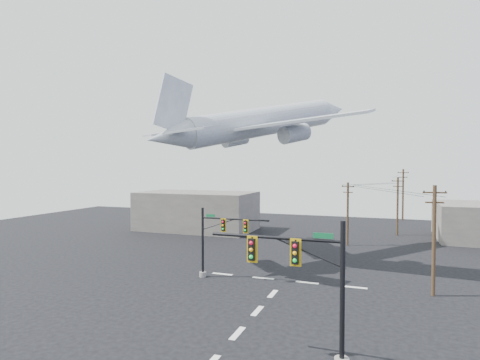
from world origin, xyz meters
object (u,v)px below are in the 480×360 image
at_px(signal_mast_far, 216,241).
at_px(utility_pole_b, 348,212).
at_px(airliner, 263,122).
at_px(utility_pole_c, 398,205).
at_px(utility_pole_d, 403,193).
at_px(signal_mast_near, 311,286).
at_px(utility_pole_a, 434,238).

height_order(signal_mast_far, utility_pole_b, utility_pole_b).
xyz_separation_m(utility_pole_b, airliner, (-8.47, -9.31, 10.81)).
bearing_deg(utility_pole_c, signal_mast_far, -120.53).
bearing_deg(utility_pole_c, utility_pole_b, -123.55).
distance_m(utility_pole_c, utility_pole_d, 17.95).
distance_m(signal_mast_near, airliner, 27.25).
height_order(signal_mast_far, utility_pole_a, utility_pole_a).
xyz_separation_m(signal_mast_near, utility_pole_c, (5.09, 42.61, 0.46)).
bearing_deg(utility_pole_d, utility_pole_a, -88.81).
relative_size(utility_pole_a, utility_pole_b, 1.07).
distance_m(utility_pole_d, airliner, 41.97).
relative_size(signal_mast_far, utility_pole_b, 0.82).
bearing_deg(utility_pole_b, signal_mast_far, -99.76).
relative_size(signal_mast_far, utility_pole_c, 0.78).
bearing_deg(airliner, utility_pole_b, -11.05).
bearing_deg(signal_mast_near, utility_pole_c, 83.19).
xyz_separation_m(signal_mast_far, utility_pole_a, (17.84, 1.35, 1.09)).
bearing_deg(utility_pole_a, utility_pole_b, 108.92).
bearing_deg(utility_pole_c, signal_mast_near, -99.40).
height_order(utility_pole_c, airliner, airliner).
bearing_deg(airliner, signal_mast_near, -126.21).
bearing_deg(utility_pole_a, utility_pole_c, 88.90).
distance_m(signal_mast_near, utility_pole_a, 15.70).
relative_size(signal_mast_near, airliner, 0.28).
distance_m(signal_mast_near, utility_pole_c, 42.92).
height_order(utility_pole_c, utility_pole_d, utility_pole_d).
bearing_deg(utility_pole_a, airliner, 146.53).
height_order(utility_pole_a, utility_pole_b, utility_pole_a).
xyz_separation_m(signal_mast_far, utility_pole_d, (17.23, 47.83, 1.58)).
xyz_separation_m(signal_mast_near, utility_pole_b, (-1.08, 32.33, 0.21)).
bearing_deg(signal_mast_far, utility_pole_b, 63.71).
height_order(signal_mast_far, airliner, airliner).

